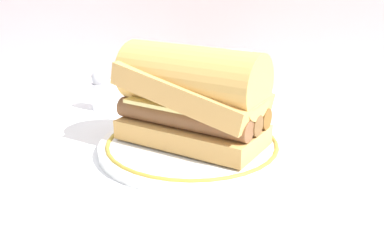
% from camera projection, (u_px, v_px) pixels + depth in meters
% --- Properties ---
extents(ground_plane, '(1.50, 1.50, 0.00)m').
position_uv_depth(ground_plane, '(207.00, 159.00, 0.59)').
color(ground_plane, white).
extents(plate, '(0.26, 0.26, 0.01)m').
position_uv_depth(plate, '(192.00, 145.00, 0.61)').
color(plate, white).
rests_on(plate, ground_plane).
extents(sausage_sandwich, '(0.22, 0.16, 0.13)m').
position_uv_depth(sausage_sandwich, '(192.00, 95.00, 0.59)').
color(sausage_sandwich, tan).
rests_on(sausage_sandwich, plate).
extents(drinking_glass, '(0.06, 0.06, 0.10)m').
position_uv_depth(drinking_glass, '(235.00, 84.00, 0.78)').
color(drinking_glass, silver).
rests_on(drinking_glass, ground_plane).
extents(salt_shaker, '(0.03, 0.03, 0.07)m').
position_uv_depth(salt_shaker, '(101.00, 90.00, 0.78)').
color(salt_shaker, white).
rests_on(salt_shaker, ground_plane).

